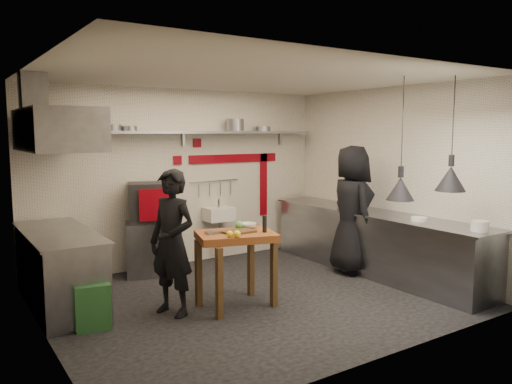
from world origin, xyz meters
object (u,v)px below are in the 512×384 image
prep_table (236,270)px  chef_left (172,243)px  combi_oven (147,202)px  chef_right (352,210)px  oven_stand (148,248)px  green_bin (92,305)px

prep_table → chef_left: bearing=-177.9°
chef_left → combi_oven: bearing=144.1°
prep_table → chef_right: bearing=24.9°
oven_stand → chef_left: bearing=-83.7°
combi_oven → chef_right: bearing=-12.9°
chef_left → green_bin: bearing=-121.0°
green_bin → combi_oven: bearing=51.7°
oven_stand → prep_table: (0.38, -1.91, 0.06)m
combi_oven → prep_table: (0.37, -1.92, -0.63)m
green_bin → chef_right: 3.96m
green_bin → oven_stand: bearing=51.7°
combi_oven → prep_table: 2.06m
prep_table → chef_right: size_ratio=0.48×
combi_oven → chef_right: size_ratio=0.30×
chef_right → prep_table: bearing=114.5°
oven_stand → chef_right: chef_right is taller
oven_stand → green_bin: bearing=-110.0°
combi_oven → prep_table: size_ratio=0.63×
oven_stand → prep_table: prep_table is taller
oven_stand → chef_left: (-0.37, -1.72, 0.45)m
oven_stand → combi_oven: bearing=79.0°
oven_stand → combi_oven: size_ratio=1.38×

